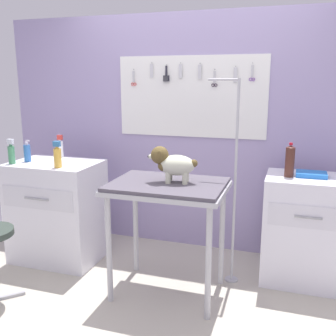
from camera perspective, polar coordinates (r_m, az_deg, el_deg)
name	(u,v)px	position (r m, az deg, el deg)	size (l,w,h in m)	color
ground	(150,312)	(3.11, -2.70, -20.31)	(4.40, 4.00, 0.04)	#BAB2A2
rear_wall_panel	(194,133)	(3.86, 3.80, 5.07)	(4.00, 0.11, 2.30)	#A193C0
grooming_table	(168,196)	(2.99, -0.03, -4.07)	(0.89, 0.65, 0.91)	#B7B7BC
grooming_arm	(234,191)	(3.22, 9.58, -3.38)	(0.30, 0.11, 1.69)	#B7B7BC
dog	(172,163)	(2.94, 0.56, 0.69)	(0.38, 0.21, 0.28)	beige
counter_left	(57,211)	(3.84, -15.88, -6.08)	(0.80, 0.58, 0.94)	white
cabinet_right	(305,229)	(3.50, 19.45, -8.46)	(0.68, 0.54, 0.91)	white
conditioner_bottle	(27,153)	(3.82, -19.88, 2.10)	(0.06, 0.06, 0.20)	#336DB7
detangler_spray	(58,156)	(3.47, -15.85, 1.67)	(0.07, 0.07, 0.23)	gold
pump_bottle_white	(11,153)	(3.77, -21.92, 2.02)	(0.06, 0.06, 0.22)	#479462
spray_bottle_short	(60,148)	(3.93, -15.45, 2.86)	(0.05, 0.05, 0.22)	white
soda_bottle	(290,161)	(3.29, 17.38, 0.98)	(0.07, 0.07, 0.28)	#48251D
supply_tray	(311,174)	(3.39, 20.21, -0.87)	(0.24, 0.18, 0.04)	blue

